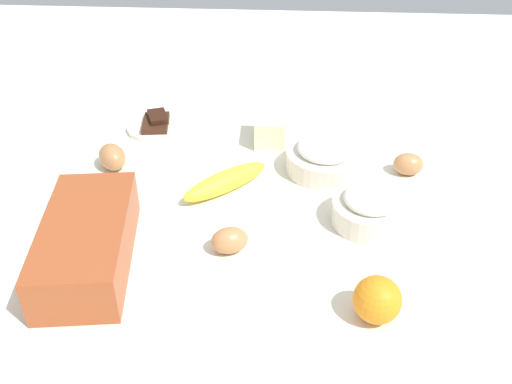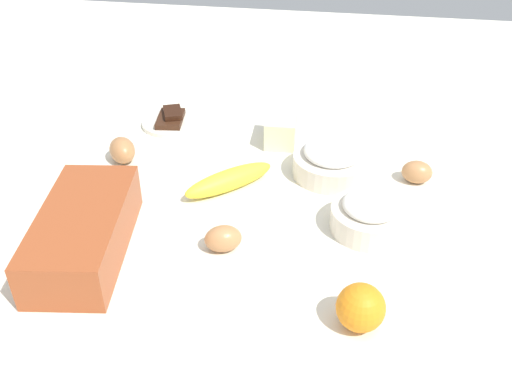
% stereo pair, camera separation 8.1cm
% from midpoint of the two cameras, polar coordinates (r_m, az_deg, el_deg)
% --- Properties ---
extents(ground_plane, '(2.40, 2.40, 0.02)m').
position_cam_midpoint_polar(ground_plane, '(1.06, -2.19, -2.30)').
color(ground_plane, silver).
extents(loaf_pan, '(0.29, 0.17, 0.08)m').
position_cam_midpoint_polar(loaf_pan, '(0.96, -18.69, -4.68)').
color(loaf_pan, '#9E4723').
rests_on(loaf_pan, ground_plane).
extents(flour_bowl, '(0.13, 0.13, 0.07)m').
position_cam_midpoint_polar(flour_bowl, '(1.01, 9.03, -1.63)').
color(flour_bowl, silver).
rests_on(flour_bowl, ground_plane).
extents(sugar_bowl, '(0.15, 0.15, 0.07)m').
position_cam_midpoint_polar(sugar_bowl, '(1.15, 4.88, 3.48)').
color(sugar_bowl, silver).
rests_on(sugar_bowl, ground_plane).
extents(banana, '(0.16, 0.17, 0.04)m').
position_cam_midpoint_polar(banana, '(1.10, -5.13, 1.00)').
color(banana, yellow).
rests_on(banana, ground_plane).
extents(orange_fruit, '(0.07, 0.07, 0.07)m').
position_cam_midpoint_polar(orange_fruit, '(0.84, 9.16, -10.56)').
color(orange_fruit, orange).
rests_on(orange_fruit, ground_plane).
extents(butter_block, '(0.09, 0.07, 0.06)m').
position_cam_midpoint_polar(butter_block, '(1.25, -0.48, 6.19)').
color(butter_block, '#F4EDB2').
rests_on(butter_block, ground_plane).
extents(egg_near_butter, '(0.05, 0.06, 0.04)m').
position_cam_midpoint_polar(egg_near_butter, '(1.17, 12.92, 2.65)').
color(egg_near_butter, '#B57A4A').
rests_on(egg_near_butter, ground_plane).
extents(egg_beside_bowl, '(0.09, 0.08, 0.05)m').
position_cam_midpoint_polar(egg_beside_bowl, '(1.20, -15.91, 3.31)').
color(egg_beside_bowl, '#AD7547').
rests_on(egg_beside_bowl, ground_plane).
extents(egg_loose, '(0.06, 0.07, 0.04)m').
position_cam_midpoint_polar(egg_loose, '(0.95, -5.08, -4.86)').
color(egg_loose, '#B87C4B').
rests_on(egg_loose, ground_plane).
extents(chocolate_plate, '(0.13, 0.13, 0.03)m').
position_cam_midpoint_polar(chocolate_plate, '(1.34, -11.55, 6.47)').
color(chocolate_plate, silver).
rests_on(chocolate_plate, ground_plane).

